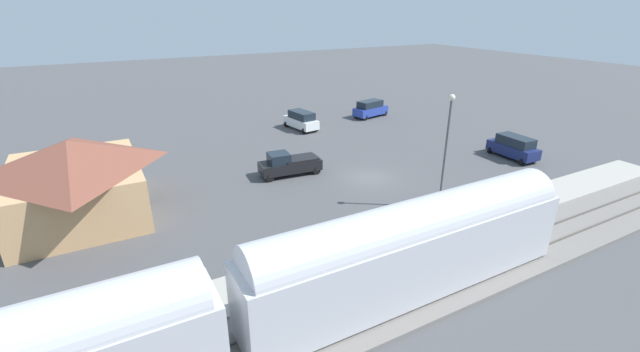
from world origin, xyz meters
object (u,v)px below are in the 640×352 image
Objects in this scene: passenger_train at (227,307)px; station_building at (75,178)px; pickup_black at (289,164)px; suv_navy at (514,147)px; suv_white at (301,120)px; light_pole_near_platform at (447,139)px; pedestrian_on_platform at (489,200)px; suv_blue at (370,109)px; pedestrian_waiting_far at (370,235)px.

station_building reaches higher than passenger_train.
suv_navy is at bearing -107.12° from pickup_black.
passenger_train reaches higher than suv_navy.
passenger_train is 3.40× the size of station_building.
suv_white is 0.61× the size of light_pole_near_platform.
pedestrian_on_platform is 5.19m from light_pole_near_platform.
suv_navy reaches higher than pickup_black.
suv_navy is at bearing -70.38° from passenger_train.
suv_blue is 27.38m from light_pole_near_platform.
pedestrian_waiting_far is at bearing -67.42° from passenger_train.
station_building is (18.00, 5.28, 0.04)m from passenger_train.
light_pole_near_platform is (-4.62, 13.95, 4.09)m from suv_navy.
passenger_train reaches higher than suv_white.
passenger_train is at bearing 112.58° from pedestrian_waiting_far.
suv_navy is (-6.50, -21.12, 0.12)m from pickup_black.
passenger_train is at bearing 137.25° from suv_blue.
suv_white is at bearing -61.97° from station_building.
suv_navy reaches higher than pedestrian_on_platform.
pedestrian_on_platform is at bearing 121.50° from suv_navy.
passenger_train reaches higher than pedestrian_waiting_far.
light_pole_near_platform reaches higher than suv_navy.
suv_blue is at bearing -68.56° from station_building.
suv_blue and suv_navy have the same top height.
station_building is at bearing 16.35° from passenger_train.
suv_white and suv_navy have the same top height.
suv_white is at bearing -30.47° from pickup_black.
pedestrian_on_platform is at bearing -176.45° from suv_white.
pedestrian_waiting_far is at bearing 89.75° from pedestrian_on_platform.
suv_white reaches higher than pedestrian_on_platform.
suv_blue is 1.05× the size of suv_navy.
pedestrian_waiting_far is at bearing -132.59° from station_building.
light_pole_near_platform is at bearing -147.21° from pickup_black.
light_pole_near_platform is at bearing 179.31° from suv_white.
suv_white is at bearing -30.98° from passenger_train.
station_building reaches higher than pedestrian_waiting_far.
pickup_black is (-12.66, 7.45, -0.12)m from suv_white.
pedestrian_waiting_far is 33.52m from suv_blue.
station_building is 26.84m from suv_white.
pickup_black reaches higher than pedestrian_on_platform.
suv_white is at bearing -17.82° from pedestrian_waiting_far.
pickup_black reaches higher than pedestrian_waiting_far.
suv_blue is 20.30m from suv_navy.
suv_white is 14.69m from pickup_black.
suv_navy is at bearing -58.50° from pedestrian_on_platform.
pedestrian_on_platform and pedestrian_waiting_far have the same top height.
passenger_train reaches higher than pickup_black.
suv_blue is at bearing -42.75° from passenger_train.
suv_white is (26.49, -8.52, -0.13)m from pedestrian_waiting_far.
pedestrian_waiting_far is at bearing 108.27° from suv_navy.
light_pole_near_platform is at bearing 35.10° from pedestrian_on_platform.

